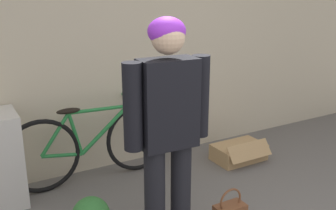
# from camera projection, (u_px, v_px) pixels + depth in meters

# --- Properties ---
(wall_back) EXTENTS (8.00, 0.07, 2.60)m
(wall_back) POSITION_uv_depth(u_px,v_px,m) (119.00, 41.00, 3.91)
(wall_back) COLOR beige
(wall_back) RESTS_ON ground_plane
(person) EXTENTS (0.63, 0.24, 1.65)m
(person) POSITION_uv_depth(u_px,v_px,m) (168.00, 121.00, 2.60)
(person) COLOR black
(person) RESTS_ON ground_plane
(bicycle) EXTENTS (1.68, 0.46, 0.78)m
(bicycle) POSITION_uv_depth(u_px,v_px,m) (93.00, 144.00, 3.76)
(bicycle) COLOR black
(bicycle) RESTS_ON ground_plane
(cardboard_box) EXTENTS (0.56, 0.41, 0.24)m
(cardboard_box) POSITION_uv_depth(u_px,v_px,m) (239.00, 152.00, 4.29)
(cardboard_box) COLOR tan
(cardboard_box) RESTS_ON ground_plane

